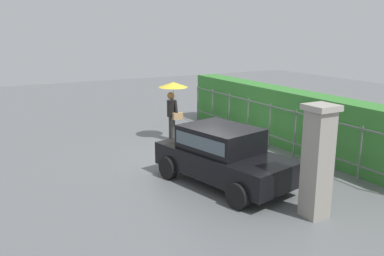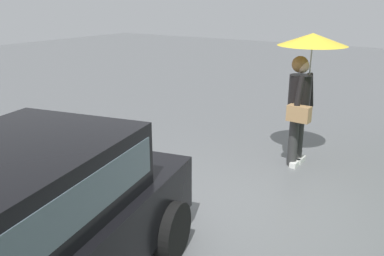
{
  "view_description": "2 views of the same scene",
  "coord_description": "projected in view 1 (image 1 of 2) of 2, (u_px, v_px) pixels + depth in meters",
  "views": [
    {
      "loc": [
        10.76,
        -6.16,
        3.91
      ],
      "look_at": [
        -0.03,
        -0.26,
        0.93
      ],
      "focal_mm": 38.72,
      "sensor_mm": 36.0,
      "label": 1
    },
    {
      "loc": [
        3.88,
        2.07,
        2.55
      ],
      "look_at": [
        0.25,
        -0.33,
        1.16
      ],
      "focal_mm": 38.1,
      "sensor_mm": 36.0,
      "label": 2
    }
  ],
  "objects": [
    {
      "name": "ground_plane",
      "position": [
        200.0,
        156.0,
        12.97
      ],
      "size": [
        40.0,
        40.0,
        0.0
      ],
      "primitive_type": "plane",
      "color": "slate"
    },
    {
      "name": "pedestrian",
      "position": [
        173.0,
        97.0,
        14.52
      ],
      "size": [
        1.03,
        1.03,
        2.06
      ],
      "rotation": [
        0.0,
        0.0,
        1.51
      ],
      "color": "#333333",
      "rests_on": "ground"
    },
    {
      "name": "fence_section",
      "position": [
        269.0,
        124.0,
        13.66
      ],
      "size": [
        9.73,
        0.05,
        1.5
      ],
      "color": "#59605B",
      "rests_on": "ground"
    },
    {
      "name": "gate_pillar",
      "position": [
        318.0,
        161.0,
        8.53
      ],
      "size": [
        0.6,
        0.6,
        2.42
      ],
      "color": "gray",
      "rests_on": "ground"
    },
    {
      "name": "car",
      "position": [
        223.0,
        153.0,
        10.5
      ],
      "size": [
        3.97,
        2.48,
        1.48
      ],
      "rotation": [
        0.0,
        0.0,
        0.22
      ],
      "color": "black",
      "rests_on": "ground"
    },
    {
      "name": "hedge_row",
      "position": [
        287.0,
        118.0,
        13.98
      ],
      "size": [
        10.68,
        0.9,
        1.9
      ],
      "primitive_type": "cube",
      "color": "#387F33",
      "rests_on": "ground"
    }
  ]
}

